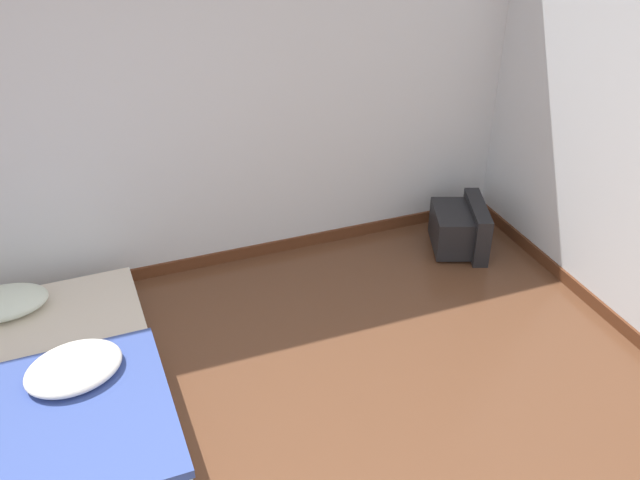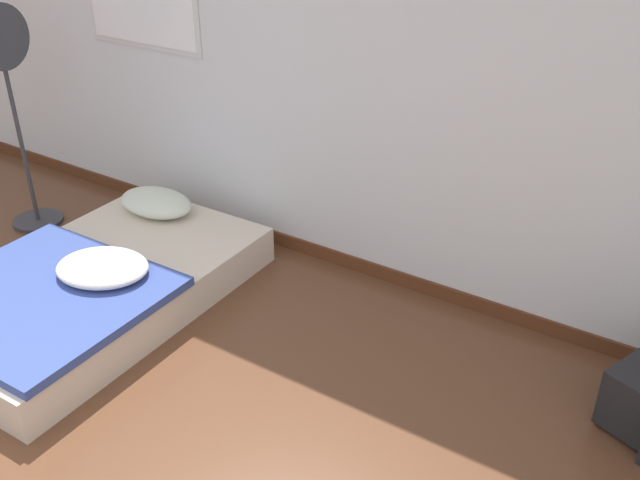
# 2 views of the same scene
# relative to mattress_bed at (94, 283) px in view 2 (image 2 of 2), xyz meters

# --- Properties ---
(wall_back) EXTENTS (7.55, 0.08, 2.60)m
(wall_back) POSITION_rel_mattress_bed_xyz_m (0.76, 1.17, 1.15)
(wall_back) COLOR silver
(wall_back) RESTS_ON ground_plane
(mattress_bed) EXTENTS (1.17, 1.90, 0.37)m
(mattress_bed) POSITION_rel_mattress_bed_xyz_m (0.00, 0.00, 0.00)
(mattress_bed) COLOR beige
(mattress_bed) RESTS_ON ground_plane
(standing_fan) EXTENTS (0.34, 0.41, 1.49)m
(standing_fan) POSITION_rel_mattress_bed_xyz_m (-1.13, 0.47, 0.92)
(standing_fan) COLOR #333338
(standing_fan) RESTS_ON ground_plane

